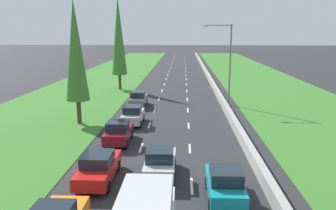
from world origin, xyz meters
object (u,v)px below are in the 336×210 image
(silver_hatchback_left_lane, at_px, (133,115))
(silver_hatchback_centre_lane, at_px, (160,163))
(teal_hatchback_right_lane, at_px, (225,184))
(grey_hatchback_left_lane, at_px, (138,99))
(poplar_tree_third, at_px, (119,36))
(street_light_mast, at_px, (227,59))
(maroon_hatchback_left_lane, at_px, (118,132))
(red_sedan_left_lane, at_px, (98,167))
(poplar_tree_second, at_px, (76,51))

(silver_hatchback_left_lane, distance_m, silver_hatchback_centre_lane, 11.61)
(teal_hatchback_right_lane, bearing_deg, grey_hatchback_left_lane, 108.41)
(poplar_tree_third, xyz_separation_m, street_light_mast, (13.90, -10.09, -2.31))
(maroon_hatchback_left_lane, distance_m, street_light_mast, 17.33)
(silver_hatchback_left_lane, xyz_separation_m, silver_hatchback_centre_lane, (3.23, -11.15, 0.00))
(red_sedan_left_lane, relative_size, street_light_mast, 0.50)
(red_sedan_left_lane, distance_m, teal_hatchback_right_lane, 7.04)
(poplar_tree_third, distance_m, street_light_mast, 17.33)
(teal_hatchback_right_lane, xyz_separation_m, silver_hatchback_left_lane, (-6.59, 13.84, 0.00))
(maroon_hatchback_left_lane, bearing_deg, grey_hatchback_left_lane, 90.81)
(red_sedan_left_lane, bearing_deg, silver_hatchback_left_lane, 89.16)
(maroon_hatchback_left_lane, xyz_separation_m, poplar_tree_second, (-4.58, 5.27, 5.72))
(red_sedan_left_lane, relative_size, poplar_tree_second, 0.41)
(poplar_tree_second, xyz_separation_m, poplar_tree_third, (0.29, 18.56, 0.99))
(red_sedan_left_lane, height_order, silver_hatchback_centre_lane, silver_hatchback_centre_lane)
(red_sedan_left_lane, relative_size, poplar_tree_third, 0.35)
(maroon_hatchback_left_lane, height_order, poplar_tree_third, poplar_tree_third)
(silver_hatchback_left_lane, height_order, silver_hatchback_centre_lane, same)
(silver_hatchback_left_lane, xyz_separation_m, poplar_tree_third, (-4.59, 18.51, 6.71))
(poplar_tree_second, xyz_separation_m, street_light_mast, (14.18, 8.47, -1.32))
(grey_hatchback_left_lane, bearing_deg, street_light_mast, 5.98)
(teal_hatchback_right_lane, xyz_separation_m, poplar_tree_second, (-11.46, 13.79, 5.72))
(silver_hatchback_left_lane, relative_size, silver_hatchback_centre_lane, 1.00)
(red_sedan_left_lane, relative_size, silver_hatchback_left_lane, 1.15)
(street_light_mast, bearing_deg, red_sedan_left_lane, -115.03)
(maroon_hatchback_left_lane, height_order, street_light_mast, street_light_mast)
(red_sedan_left_lane, xyz_separation_m, poplar_tree_second, (-4.70, 11.85, 5.74))
(red_sedan_left_lane, xyz_separation_m, poplar_tree_third, (-4.41, 30.40, 6.73))
(silver_hatchback_centre_lane, relative_size, grey_hatchback_left_lane, 1.00)
(teal_hatchback_right_lane, height_order, silver_hatchback_centre_lane, same)
(grey_hatchback_left_lane, height_order, poplar_tree_third, poplar_tree_third)
(red_sedan_left_lane, distance_m, silver_hatchback_centre_lane, 3.48)
(street_light_mast, bearing_deg, grey_hatchback_left_lane, -174.02)
(red_sedan_left_lane, xyz_separation_m, silver_hatchback_centre_lane, (3.40, 0.75, 0.02))
(silver_hatchback_left_lane, xyz_separation_m, street_light_mast, (9.31, 8.42, 4.40))
(teal_hatchback_right_lane, bearing_deg, red_sedan_left_lane, 163.98)
(teal_hatchback_right_lane, xyz_separation_m, grey_hatchback_left_lane, (-7.07, 21.23, 0.00))
(grey_hatchback_left_lane, distance_m, poplar_tree_second, 10.37)
(teal_hatchback_right_lane, distance_m, street_light_mast, 22.85)
(silver_hatchback_centre_lane, xyz_separation_m, grey_hatchback_left_lane, (-3.70, 18.54, 0.00))
(silver_hatchback_left_lane, distance_m, poplar_tree_third, 20.21)
(silver_hatchback_left_lane, height_order, poplar_tree_third, poplar_tree_third)
(red_sedan_left_lane, distance_m, grey_hatchback_left_lane, 19.29)
(maroon_hatchback_left_lane, bearing_deg, poplar_tree_second, 130.97)
(teal_hatchback_right_lane, xyz_separation_m, street_light_mast, (2.72, 22.26, 4.40))
(street_light_mast, bearing_deg, silver_hatchback_left_lane, -137.88)
(maroon_hatchback_left_lane, height_order, silver_hatchback_centre_lane, same)
(silver_hatchback_left_lane, bearing_deg, teal_hatchback_right_lane, -64.52)
(poplar_tree_third, height_order, street_light_mast, poplar_tree_third)
(grey_hatchback_left_lane, bearing_deg, red_sedan_left_lane, -89.11)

